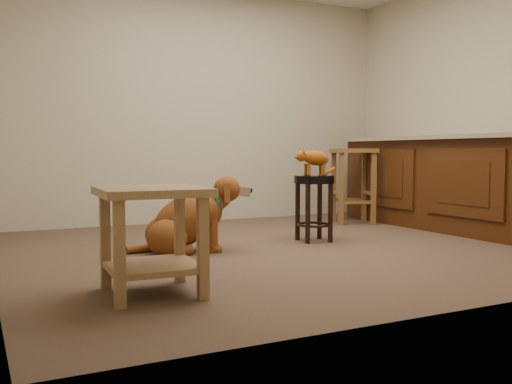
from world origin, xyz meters
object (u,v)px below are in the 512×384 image
side_table (152,224)px  padded_stool (314,195)px  tabby_kitten (313,159)px  golden_retriever (187,222)px  wood_stool (353,184)px

side_table → padded_stool: bearing=33.5°
padded_stool → tabby_kitten: size_ratio=1.34×
padded_stool → golden_retriever: 1.19m
side_table → golden_retriever: size_ratio=0.61×
tabby_kitten → golden_retriever: bearing=-171.6°
side_table → golden_retriever: 1.32m
padded_stool → golden_retriever: (-1.18, -0.02, -0.17)m
padded_stool → side_table: (-1.79, -1.19, -0.02)m
padded_stool → tabby_kitten: tabby_kitten is taller
golden_retriever → side_table: bearing=-104.5°
side_table → golden_retriever: golden_retriever is taller
wood_stool → tabby_kitten: tabby_kitten is taller
padded_stool → side_table: side_table is taller
wood_stool → side_table: 3.54m
padded_stool → golden_retriever: golden_retriever is taller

